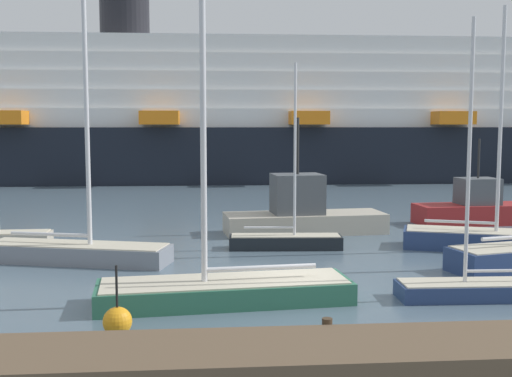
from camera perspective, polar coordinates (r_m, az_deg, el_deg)
The scene contains 11 objects.
ground_plane at distance 18.94m, azimuth 3.86°, elevation -9.60°, with size 600.00×600.00×0.00m, color slate.
dock_pier at distance 13.57m, azimuth 7.54°, elevation -14.76°, with size 25.10×2.57×0.66m.
sailboat_1 at distance 26.99m, azimuth 19.91°, elevation -4.20°, with size 6.47×3.81×9.62m.
sailboat_2 at distance 17.98m, azimuth -2.91°, elevation -8.40°, with size 7.34×2.72×14.22m.
sailboat_4 at distance 19.50m, azimuth 19.40°, elevation -8.33°, with size 4.64×1.38×8.01m.
sailboat_5 at distance 23.99m, azimuth -15.98°, elevation -5.15°, with size 7.12×3.39×11.47m.
sailboat_6 at distance 25.65m, azimuth 2.71°, elevation -4.61°, with size 4.63×1.39×7.48m.
fishing_boat_0 at distance 33.80m, azimuth 19.10°, elevation -1.69°, with size 5.82×2.44×4.32m.
fishing_boat_1 at distance 29.30m, azimuth 4.23°, elevation -2.29°, with size 7.61×3.10×5.35m.
channel_buoy_2 at distance 15.68m, azimuth -12.46°, elevation -11.67°, with size 0.70×0.70×1.72m.
cruise_ship at distance 58.54m, azimuth 3.72°, elevation 6.25°, with size 87.28×14.47×16.99m.
Camera 1 is at (-2.76, -18.05, 5.04)m, focal length 44.08 mm.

